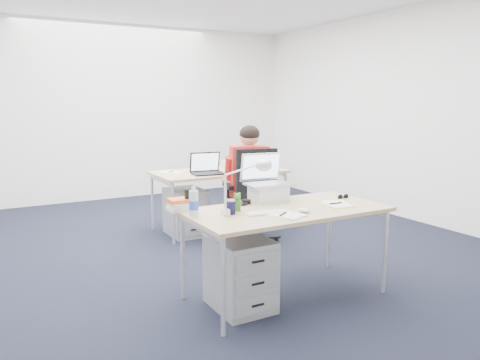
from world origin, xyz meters
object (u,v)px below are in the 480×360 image
sunglasses (343,197)px  desk_far (219,174)px  office_chair (251,217)px  seated_person (246,184)px  dark_laptop (208,163)px  drawer_pedestal_far (186,212)px  book_stack (182,204)px  wireless_keyboard (263,213)px  far_cup (224,164)px  headphones (238,202)px  desk_lamp (240,186)px  drawer_pedestal_near (240,273)px  computer_mouse (304,210)px  cordless_phone (188,200)px  desk_near (286,214)px  bear_figurine (237,202)px  silver_laptop (268,178)px  can_koozie (231,207)px  water_bottle (194,202)px

sunglasses → desk_far: bearing=99.9°
office_chair → seated_person: 0.39m
dark_laptop → drawer_pedestal_far: bearing=156.0°
office_chair → book_stack: office_chair is taller
sunglasses → wireless_keyboard: bearing=-166.9°
far_cup → drawer_pedestal_far: bearing=-159.8°
sunglasses → headphones: bearing=169.4°
office_chair → desk_lamp: 1.71m
drawer_pedestal_near → computer_mouse: computer_mouse is taller
sunglasses → desk_lamp: bearing=-172.7°
desk_far → headphones: headphones is taller
wireless_keyboard → dark_laptop: bearing=81.9°
drawer_pedestal_far → cordless_phone: (-0.70, -1.75, 0.54)m
desk_near → drawer_pedestal_far: 2.11m
desk_near → desk_lamp: bearing=176.1°
book_stack → desk_lamp: desk_lamp is taller
office_chair → drawer_pedestal_far: bearing=137.5°
computer_mouse → bear_figurine: bearing=120.2°
silver_laptop → headphones: (-0.29, 0.01, -0.18)m
desk_near → computer_mouse: (0.04, -0.18, 0.06)m
can_koozie → dark_laptop: (0.70, 1.86, 0.08)m
book_stack → desk_lamp: 0.50m
drawer_pedestal_far → cordless_phone: bearing=-111.8°
office_chair → water_bottle: (-1.22, -1.23, 0.53)m
drawer_pedestal_near → desk_lamp: bearing=57.6°
drawer_pedestal_near → wireless_keyboard: bearing=-12.7°
bear_figurine → far_cup: bearing=82.9°
headphones → book_stack: book_stack is taller
bear_figurine → water_bottle: bearing=-161.0°
desk_near → drawer_pedestal_near: desk_near is taller
seated_person → water_bottle: seated_person is taller
desk_near → book_stack: (-0.75, 0.35, 0.09)m
bear_figurine → cordless_phone: bearing=168.2°
headphones → dark_laptop: size_ratio=0.62×
computer_mouse → bear_figurine: (-0.42, 0.30, 0.06)m
desk_near → far_cup: size_ratio=15.87×
desk_far → office_chair: bearing=-89.8°
drawer_pedestal_far → water_bottle: 2.16m
wireless_keyboard → bear_figurine: 0.23m
drawer_pedestal_near → far_cup: size_ratio=5.46×
office_chair → can_koozie: (-0.94, -1.29, 0.48)m
desk_far → sunglasses: 2.04m
desk_near → cordless_phone: bearing=156.3°
bear_figurine → dark_laptop: bearing=89.3°
bear_figurine → silver_laptop: bearing=42.9°
silver_laptop → far_cup: 2.08m
drawer_pedestal_near → book_stack: bearing=130.9°
bear_figurine → sunglasses: 1.04m
cordless_phone → far_cup: cordless_phone is taller
desk_near → silver_laptop: bearing=84.5°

